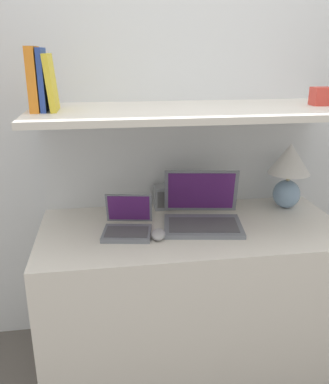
{
  "coord_description": "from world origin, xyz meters",
  "views": [
    {
      "loc": [
        -0.39,
        -1.37,
        1.52
      ],
      "look_at": [
        -0.13,
        0.33,
        0.93
      ],
      "focal_mm": 38.0,
      "sensor_mm": 36.0,
      "label": 1
    }
  ],
  "objects_px": {
    "laptop_small": "(128,225)",
    "book_yellow": "(51,83)",
    "laptop_large": "(202,214)",
    "book_orange": "(34,79)",
    "router_box": "(164,197)",
    "table_lamp": "(289,169)",
    "shelf_gadget": "(321,96)",
    "computer_mouse": "(158,234)",
    "book_blue": "(43,80)"
  },
  "relations": [
    {
      "from": "laptop_large",
      "to": "shelf_gadget",
      "type": "bearing_deg",
      "value": 4.91
    },
    {
      "from": "laptop_large",
      "to": "laptop_small",
      "type": "relative_size",
      "value": 1.63
    },
    {
      "from": "router_box",
      "to": "shelf_gadget",
      "type": "relative_size",
      "value": 1.39
    },
    {
      "from": "table_lamp",
      "to": "laptop_large",
      "type": "distance_m",
      "value": 0.53
    },
    {
      "from": "computer_mouse",
      "to": "book_orange",
      "type": "distance_m",
      "value": 0.82
    },
    {
      "from": "laptop_small",
      "to": "book_blue",
      "type": "distance_m",
      "value": 0.71
    },
    {
      "from": "router_box",
      "to": "book_yellow",
      "type": "distance_m",
      "value": 0.79
    },
    {
      "from": "laptop_small",
      "to": "book_yellow",
      "type": "distance_m",
      "value": 0.69
    },
    {
      "from": "table_lamp",
      "to": "book_yellow",
      "type": "relative_size",
      "value": 1.48
    },
    {
      "from": "laptop_large",
      "to": "book_orange",
      "type": "xyz_separation_m",
      "value": [
        -0.71,
        0.05,
        0.62
      ]
    },
    {
      "from": "computer_mouse",
      "to": "book_orange",
      "type": "xyz_separation_m",
      "value": [
        -0.48,
        0.17,
        0.65
      ]
    },
    {
      "from": "computer_mouse",
      "to": "book_yellow",
      "type": "bearing_deg",
      "value": 157.4
    },
    {
      "from": "laptop_large",
      "to": "table_lamp",
      "type": "bearing_deg",
      "value": 17.29
    },
    {
      "from": "table_lamp",
      "to": "book_orange",
      "type": "distance_m",
      "value": 1.28
    },
    {
      "from": "table_lamp",
      "to": "computer_mouse",
      "type": "xyz_separation_m",
      "value": [
        -0.71,
        -0.28,
        -0.19
      ]
    },
    {
      "from": "book_orange",
      "to": "shelf_gadget",
      "type": "relative_size",
      "value": 2.91
    },
    {
      "from": "computer_mouse",
      "to": "shelf_gadget",
      "type": "relative_size",
      "value": 1.22
    },
    {
      "from": "laptop_large",
      "to": "shelf_gadget",
      "type": "distance_m",
      "value": 0.77
    },
    {
      "from": "table_lamp",
      "to": "router_box",
      "type": "bearing_deg",
      "value": 172.34
    },
    {
      "from": "book_orange",
      "to": "book_yellow",
      "type": "relative_size",
      "value": 1.11
    },
    {
      "from": "router_box",
      "to": "book_yellow",
      "type": "relative_size",
      "value": 0.53
    },
    {
      "from": "laptop_small",
      "to": "book_orange",
      "type": "distance_m",
      "value": 0.73
    },
    {
      "from": "laptop_large",
      "to": "laptop_small",
      "type": "height_order",
      "value": "laptop_large"
    },
    {
      "from": "laptop_large",
      "to": "shelf_gadget",
      "type": "xyz_separation_m",
      "value": [
        0.55,
        0.05,
        0.53
      ]
    },
    {
      "from": "computer_mouse",
      "to": "router_box",
      "type": "height_order",
      "value": "router_box"
    },
    {
      "from": "book_orange",
      "to": "book_yellow",
      "type": "bearing_deg",
      "value": 0.0
    },
    {
      "from": "computer_mouse",
      "to": "laptop_large",
      "type": "bearing_deg",
      "value": 29.2
    },
    {
      "from": "table_lamp",
      "to": "book_orange",
      "type": "relative_size",
      "value": 1.33
    },
    {
      "from": "computer_mouse",
      "to": "book_yellow",
      "type": "distance_m",
      "value": 0.78
    },
    {
      "from": "table_lamp",
      "to": "shelf_gadget",
      "type": "height_order",
      "value": "shelf_gadget"
    },
    {
      "from": "computer_mouse",
      "to": "book_blue",
      "type": "height_order",
      "value": "book_blue"
    },
    {
      "from": "laptop_small",
      "to": "shelf_gadget",
      "type": "relative_size",
      "value": 2.79
    },
    {
      "from": "laptop_large",
      "to": "laptop_small",
      "type": "xyz_separation_m",
      "value": [
        -0.35,
        -0.04,
        -0.01
      ]
    },
    {
      "from": "laptop_large",
      "to": "computer_mouse",
      "type": "bearing_deg",
      "value": -150.8
    },
    {
      "from": "book_blue",
      "to": "shelf_gadget",
      "type": "height_order",
      "value": "book_blue"
    },
    {
      "from": "laptop_small",
      "to": "book_orange",
      "type": "bearing_deg",
      "value": 165.6
    },
    {
      "from": "laptop_large",
      "to": "computer_mouse",
      "type": "xyz_separation_m",
      "value": [
        -0.23,
        -0.13,
        -0.03
      ]
    },
    {
      "from": "book_orange",
      "to": "laptop_large",
      "type": "bearing_deg",
      "value": -3.84
    },
    {
      "from": "router_box",
      "to": "shelf_gadget",
      "type": "xyz_separation_m",
      "value": [
        0.7,
        -0.19,
        0.52
      ]
    },
    {
      "from": "laptop_large",
      "to": "book_orange",
      "type": "bearing_deg",
      "value": 176.16
    },
    {
      "from": "computer_mouse",
      "to": "book_orange",
      "type": "relative_size",
      "value": 0.42
    },
    {
      "from": "laptop_large",
      "to": "router_box",
      "type": "height_order",
      "value": "laptop_large"
    },
    {
      "from": "table_lamp",
      "to": "book_orange",
      "type": "height_order",
      "value": "book_orange"
    },
    {
      "from": "laptop_small",
      "to": "book_yellow",
      "type": "bearing_deg",
      "value": 162.57
    },
    {
      "from": "table_lamp",
      "to": "book_blue",
      "type": "relative_size",
      "value": 1.36
    },
    {
      "from": "book_yellow",
      "to": "computer_mouse",
      "type": "bearing_deg",
      "value": -22.6
    },
    {
      "from": "shelf_gadget",
      "to": "book_yellow",
      "type": "bearing_deg",
      "value": 180.0
    },
    {
      "from": "laptop_large",
      "to": "router_box",
      "type": "bearing_deg",
      "value": 121.68
    },
    {
      "from": "table_lamp",
      "to": "computer_mouse",
      "type": "height_order",
      "value": "table_lamp"
    },
    {
      "from": "table_lamp",
      "to": "shelf_gadget",
      "type": "bearing_deg",
      "value": -56.11
    }
  ]
}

